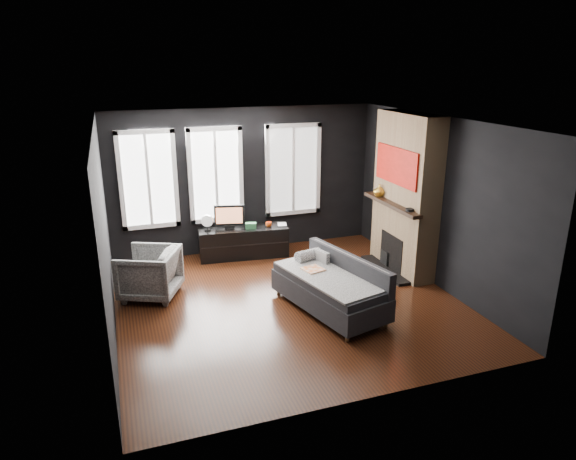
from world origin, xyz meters
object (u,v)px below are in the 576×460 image
object	(u,v)px
sofa	(329,285)
book	(278,219)
mug	(269,224)
mantel_vase	(379,191)
monitor	(229,215)
armchair	(149,271)
media_console	(243,242)

from	to	relation	value
sofa	book	size ratio (longest dim) A/B	8.29
mug	book	world-z (taller)	book
book	mantel_vase	xyz separation A→B (m)	(1.55, -1.00, 0.66)
sofa	book	xyz separation A→B (m)	(0.02, 2.48, 0.27)
monitor	mug	bearing A→B (deg)	1.28
mug	mantel_vase	size ratio (longest dim) A/B	0.54
armchair	mantel_vase	world-z (taller)	mantel_vase
sofa	armchair	size ratio (longest dim) A/B	2.20
sofa	mantel_vase	world-z (taller)	mantel_vase
armchair	mug	distance (m)	2.53
book	mantel_vase	distance (m)	1.96
media_console	mantel_vase	bearing A→B (deg)	-19.22
book	media_console	bearing A→B (deg)	175.95
media_console	mantel_vase	world-z (taller)	mantel_vase
mantel_vase	sofa	bearing A→B (deg)	-136.65
mantel_vase	media_console	bearing A→B (deg)	154.54
armchair	media_console	distance (m)	2.16
sofa	armchair	bearing A→B (deg)	137.17
mug	mantel_vase	bearing A→B (deg)	-28.85
monitor	book	xyz separation A→B (m)	(0.90, -0.11, -0.14)
media_console	mug	xyz separation A→B (m)	(0.47, -0.09, 0.34)
sofa	media_console	distance (m)	2.61
mug	mantel_vase	world-z (taller)	mantel_vase
monitor	book	bearing A→B (deg)	6.64
monitor	sofa	bearing A→B (deg)	-57.90
monitor	book	world-z (taller)	monitor
monitor	media_console	bearing A→B (deg)	-0.50
media_console	mug	world-z (taller)	mug
armchair	monitor	world-z (taller)	monitor
media_console	book	distance (m)	0.77
media_console	book	world-z (taller)	book
mug	book	size ratio (longest dim) A/B	0.51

